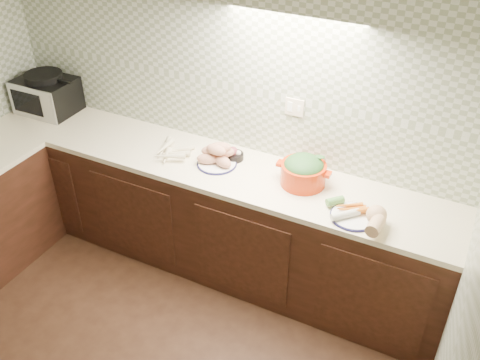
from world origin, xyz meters
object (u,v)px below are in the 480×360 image
at_px(onion_bowl, 234,155).
at_px(parsnip_pile, 167,151).
at_px(sweet_potato_plate, 217,156).
at_px(veg_plate, 364,214).
at_px(dutch_oven, 303,171).
at_px(toaster_oven, 47,94).

bearing_deg(onion_bowl, parsnip_pile, -160.53).
bearing_deg(sweet_potato_plate, veg_plate, -8.17).
distance_m(onion_bowl, dutch_oven, 0.55).
xyz_separation_m(parsnip_pile, sweet_potato_plate, (0.38, 0.05, 0.04)).
bearing_deg(toaster_oven, sweet_potato_plate, -4.48).
distance_m(toaster_oven, parsnip_pile, 1.26).
bearing_deg(parsnip_pile, onion_bowl, 19.47).
bearing_deg(dutch_oven, onion_bowl, 170.50).
relative_size(onion_bowl, dutch_oven, 0.35).
height_order(onion_bowl, veg_plate, veg_plate).
height_order(toaster_oven, sweet_potato_plate, toaster_oven).
height_order(sweet_potato_plate, onion_bowl, sweet_potato_plate).
height_order(parsnip_pile, veg_plate, veg_plate).
xyz_separation_m(parsnip_pile, onion_bowl, (0.46, 0.16, 0.01)).
height_order(parsnip_pile, dutch_oven, dutch_oven).
bearing_deg(sweet_potato_plate, onion_bowl, 55.62).
bearing_deg(onion_bowl, sweet_potato_plate, -124.38).
height_order(dutch_oven, veg_plate, dutch_oven).
relative_size(parsnip_pile, onion_bowl, 2.93).
xyz_separation_m(onion_bowl, dutch_oven, (0.54, -0.07, 0.07)).
distance_m(parsnip_pile, sweet_potato_plate, 0.39).
distance_m(parsnip_pile, veg_plate, 1.48).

